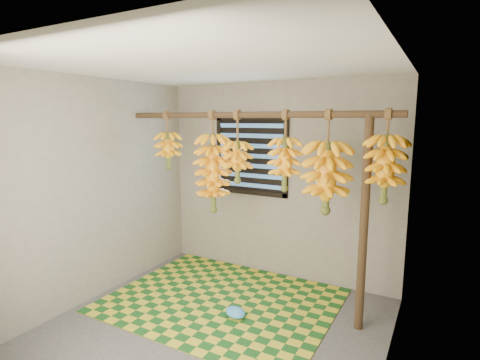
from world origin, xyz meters
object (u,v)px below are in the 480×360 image
Objects in this scene: woven_mat at (222,300)px; support_post at (364,226)px; plastic_bag at (235,312)px; banana_bunch_a at (168,150)px; banana_bunch_c at (238,162)px; banana_bunch_e at (326,178)px; banana_bunch_f at (385,169)px; banana_bunch_b at (213,173)px; banana_bunch_d at (285,164)px.

support_post is at bearing 6.55° from woven_mat.
plastic_bag is (-1.11, -0.41, -0.94)m from support_post.
banana_bunch_a and banana_bunch_c have the same top height.
banana_bunch_e is (1.06, 0.16, 1.41)m from woven_mat.
banana_bunch_c is 0.93× the size of banana_bunch_f.
banana_bunch_a is 1.89m from banana_bunch_e.
banana_bunch_e is at bearing 0.00° from banana_bunch_b.
woven_mat is 1.77m from banana_bunch_e.
banana_bunch_f is at bearing 0.00° from banana_bunch_d.
banana_bunch_d is at bearing -0.00° from banana_bunch_c.
banana_bunch_b is (0.62, 0.00, -0.23)m from banana_bunch_a.
banana_bunch_a is 0.82× the size of banana_bunch_f.
banana_bunch_d is 0.82× the size of banana_bunch_e.
woven_mat is 2.89× the size of banana_bunch_f.
banana_bunch_b and banana_bunch_c have the same top height.
banana_bunch_d reaches higher than support_post.
banana_bunch_c reaches higher than woven_mat.
support_post is 1.81× the size of banana_bunch_b.
woven_mat is 1.52m from banana_bunch_c.
plastic_bag is 0.31× the size of banana_bunch_c.
plastic_bag is at bearing -129.35° from banana_bunch_d.
support_post is 2.45× the size of banana_bunch_f.
banana_bunch_e reaches higher than plastic_bag.
plastic_bag reaches higher than woven_mat.
plastic_bag is 1.53m from banana_bunch_c.
plastic_bag is at bearing -19.81° from banana_bunch_a.
banana_bunch_d is (1.46, 0.00, -0.07)m from banana_bunch_a.
support_post is at bearing 0.00° from banana_bunch_a.
banana_bunch_f is at bearing 0.00° from banana_bunch_b.
support_post is 1.51m from plastic_bag.
banana_bunch_c and banana_bunch_f have the same top height.
banana_bunch_c is at bearing 56.71° from woven_mat.
banana_bunch_b is 0.34m from banana_bunch_c.
plastic_bag is 1.95m from banana_bunch_a.
banana_bunch_a is 0.61× the size of banana_bunch_b.
banana_bunch_e is at bearing 180.00° from banana_bunch_f.
banana_bunch_e is at bearing 0.00° from banana_bunch_a.
banana_bunch_d is (0.64, 0.16, 1.52)m from woven_mat.
banana_bunch_f is (1.46, -0.00, 0.02)m from banana_bunch_c.
banana_bunch_b reaches higher than woven_mat.
banana_bunch_a is at bearing 160.19° from plastic_bag.
banana_bunch_e is at bearing 180.00° from support_post.
woven_mat is at bearing -174.07° from banana_bunch_f.
banana_bunch_f reaches higher than support_post.
banana_bunch_a is 2.39m from banana_bunch_f.
banana_bunch_c is 0.78× the size of banana_bunch_e.
banana_bunch_f is at bearing 0.00° from support_post.
plastic_bag is 0.24× the size of banana_bunch_e.
plastic_bag is at bearing -38.31° from woven_mat.
banana_bunch_c is at bearing 180.00° from banana_bunch_d.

